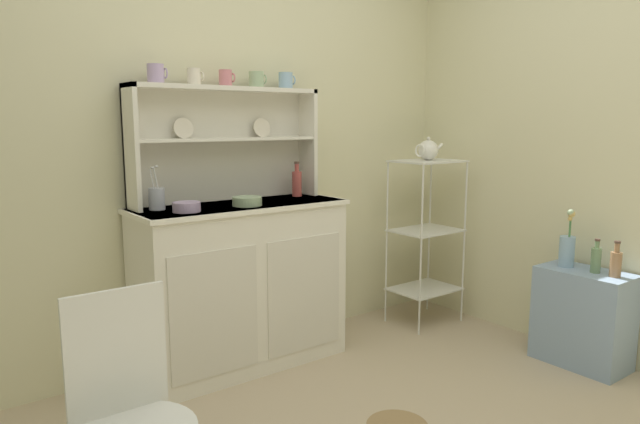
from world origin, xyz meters
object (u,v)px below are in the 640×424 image
hutch_shelf_unit (224,134)px  bakers_rack (426,226)px  wire_chair (128,404)px  cup_lilac_0 (156,74)px  vinegar_bottle (616,263)px  jam_bottle (297,182)px  side_shelf_blue (583,318)px  flower_vase (567,248)px  bowl_mixing_large (187,207)px  oil_bottle (596,259)px  hutch_cabinet (242,284)px  porcelain_teapot (428,150)px  utensil_jar (157,198)px

hutch_shelf_unit → bakers_rack: hutch_shelf_unit is taller
wire_chair → cup_lilac_0: bearing=62.8°
vinegar_bottle → jam_bottle: bearing=128.2°
side_shelf_blue → flower_vase: size_ratio=1.64×
hutch_shelf_unit → jam_bottle: size_ratio=5.31×
hutch_shelf_unit → side_shelf_blue: (1.51, -1.30, -1.01)m
hutch_shelf_unit → bowl_mixing_large: 0.54m
cup_lilac_0 → vinegar_bottle: (1.90, -1.41, -0.97)m
wire_chair → oil_bottle: size_ratio=4.55×
hutch_cabinet → flower_vase: bearing=-33.9°
wire_chair → porcelain_teapot: porcelain_teapot is taller
utensil_jar → flower_vase: size_ratio=0.68×
side_shelf_blue → cup_lilac_0: bearing=146.5°
bakers_rack → jam_bottle: jam_bottle is taller
hutch_cabinet → hutch_shelf_unit: (-0.00, 0.16, 0.81)m
bakers_rack → jam_bottle: (-0.89, 0.21, 0.33)m
side_shelf_blue → oil_bottle: (0.00, -0.05, 0.34)m
bakers_rack → hutch_shelf_unit: bearing=167.6°
utensil_jar → bakers_rack: bearing=-6.7°
flower_vase → bowl_mixing_large: bearing=153.0°
bowl_mixing_large → hutch_cabinet: bearing=12.2°
utensil_jar → hutch_shelf_unit: bearing=11.3°
porcelain_teapot → cup_lilac_0: bearing=171.7°
oil_bottle → porcelain_teapot: bearing=100.1°
hutch_cabinet → bowl_mixing_large: (-0.34, -0.07, 0.47)m
bakers_rack → porcelain_teapot: 0.50m
cup_lilac_0 → utensil_jar: 0.62m
bowl_mixing_large → vinegar_bottle: (1.85, -1.22, -0.32)m
side_shelf_blue → vinegar_bottle: size_ratio=2.79×
jam_bottle → bowl_mixing_large: bearing=-168.3°
oil_bottle → vinegar_bottle: vinegar_bottle is taller
vinegar_bottle → hutch_shelf_unit: bearing=136.2°
hutch_cabinet → oil_bottle: size_ratio=6.23×
hutch_cabinet → bakers_rack: size_ratio=1.06×
side_shelf_blue → flower_vase: flower_vase is taller
hutch_cabinet → wire_chair: hutch_cabinet is taller
bakers_rack → porcelain_teapot: bearing=180.0°
vinegar_bottle → cup_lilac_0: bearing=143.4°
wire_chair → porcelain_teapot: (2.31, 0.94, 0.65)m
wire_chair → vinegar_bottle: 2.51m
porcelain_teapot → jam_bottle: bearing=166.5°
bowl_mixing_large → utensil_jar: bearing=121.2°
wire_chair → utensil_jar: bearing=63.6°
jam_bottle → porcelain_teapot: size_ratio=0.92×
hutch_shelf_unit → vinegar_bottle: size_ratio=5.64×
side_shelf_blue → wire_chair: (-2.50, 0.07, 0.25)m
hutch_shelf_unit → vinegar_bottle: (1.51, -1.45, -0.67)m
hutch_shelf_unit → vinegar_bottle: 2.20m
cup_lilac_0 → vinegar_bottle: size_ratio=0.50×
cup_lilac_0 → flower_vase: size_ratio=0.29×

